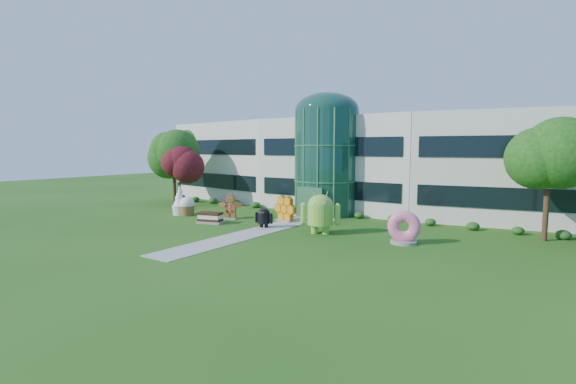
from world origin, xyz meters
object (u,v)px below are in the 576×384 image
Objects in this scene: donut at (404,227)px; gingerbread at (230,206)px; android_black at (264,216)px; android_green at (320,211)px.

gingerbread reaches higher than donut.
gingerbread is at bearing 153.05° from android_black.
android_green reaches higher than gingerbread.
donut is 15.99m from gingerbread.
gingerbread is (-9.84, 1.16, -0.59)m from android_green.
android_black is 0.82× the size of donut.
android_green is at bearing -2.39° from android_black.
donut is at bearing -3.98° from android_black.
donut is 0.92× the size of gingerbread.
android_black is (-4.81, -0.51, -0.80)m from android_green.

